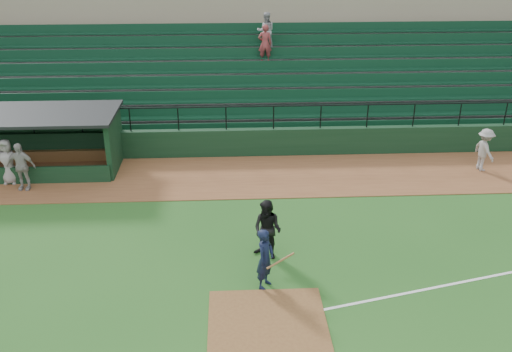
{
  "coord_description": "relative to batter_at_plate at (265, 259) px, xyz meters",
  "views": [
    {
      "loc": [
        -0.85,
        -12.1,
        9.29
      ],
      "look_at": [
        0.0,
        5.0,
        1.4
      ],
      "focal_mm": 39.17,
      "sensor_mm": 36.0,
      "label": 1
    }
  ],
  "objects": [
    {
      "name": "ground",
      "position": [
        -0.04,
        -0.7,
        -0.89
      ],
      "size": [
        90.0,
        90.0,
        0.0
      ],
      "primitive_type": "plane",
      "color": "#23561C",
      "rests_on": "ground"
    },
    {
      "name": "warning_track",
      "position": [
        -0.04,
        7.3,
        -0.88
      ],
      "size": [
        40.0,
        4.0,
        0.03
      ],
      "primitive_type": "cube",
      "color": "brown",
      "rests_on": "ground"
    },
    {
      "name": "home_plate_dirt",
      "position": [
        -0.04,
        -1.7,
        -0.88
      ],
      "size": [
        3.0,
        3.0,
        0.03
      ],
      "primitive_type": "cube",
      "color": "brown",
      "rests_on": "ground"
    },
    {
      "name": "stadium_structure",
      "position": [
        -0.04,
        15.76,
        1.41
      ],
      "size": [
        38.0,
        13.08,
        6.4
      ],
      "color": "black",
      "rests_on": "ground"
    },
    {
      "name": "dugout",
      "position": [
        -9.79,
        8.86,
        0.44
      ],
      "size": [
        8.9,
        3.2,
        2.42
      ],
      "color": "black",
      "rests_on": "ground"
    },
    {
      "name": "batter_at_plate",
      "position": [
        0.0,
        0.0,
        0.0
      ],
      "size": [
        1.14,
        0.78,
        1.79
      ],
      "color": "black",
      "rests_on": "ground"
    },
    {
      "name": "umpire",
      "position": [
        0.16,
        1.49,
        0.04
      ],
      "size": [
        1.14,
        1.08,
        1.86
      ],
      "primitive_type": "imported",
      "rotation": [
        0.0,
        0.0,
        -0.55
      ],
      "color": "black",
      "rests_on": "ground"
    },
    {
      "name": "runner",
      "position": [
        9.28,
        7.43,
        0.01
      ],
      "size": [
        0.86,
        1.23,
        1.74
      ],
      "primitive_type": "imported",
      "rotation": [
        0.0,
        0.0,
        1.77
      ],
      "color": "#9A9590",
      "rests_on": "warning_track"
    },
    {
      "name": "dugout_player_a",
      "position": [
        -8.67,
        6.56,
        0.06
      ],
      "size": [
        1.11,
        0.54,
        1.84
      ],
      "primitive_type": "imported",
      "rotation": [
        0.0,
        0.0,
        -0.09
      ],
      "color": "#A5A19A",
      "rests_on": "warning_track"
    },
    {
      "name": "dugout_player_b",
      "position": [
        -9.36,
        7.12,
        0.02
      ],
      "size": [
        0.9,
        0.61,
        1.78
      ],
      "primitive_type": "imported",
      "rotation": [
        0.0,
        0.0,
        -0.06
      ],
      "color": "#9C9792",
      "rests_on": "warning_track"
    }
  ]
}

